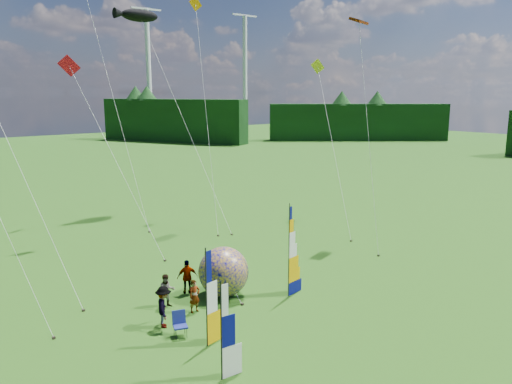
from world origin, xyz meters
TOP-DOWN VIEW (x-y plane):
  - ground at (0.00, 0.00)m, footprint 220.00×220.00m
  - treeline_ring at (0.00, 0.00)m, footprint 210.00×210.00m
  - turbine_left at (70.00, 95.00)m, footprint 8.00×1.20m
  - turbine_right at (45.00, 102.00)m, footprint 8.00×1.20m
  - feather_banner_main at (0.79, 3.63)m, footprint 1.25×0.31m
  - side_banner_left at (-5.13, 2.06)m, footprint 1.10×0.27m
  - side_banner_far at (-6.09, -0.28)m, footprint 1.05×0.19m
  - bol_inflatable at (-1.64, 5.77)m, footprint 3.29×3.29m
  - spectator_a at (-3.80, 5.07)m, footprint 0.58×0.39m
  - spectator_b at (-4.52, 6.38)m, footprint 0.86×0.59m
  - spectator_c at (-5.64, 4.65)m, footprint 0.94×1.26m
  - spectator_d at (-2.88, 7.17)m, footprint 1.11×0.78m
  - camp_chair at (-5.56, 3.43)m, footprint 0.79×0.79m
  - kite_whale at (5.18, 20.66)m, footprint 5.10×16.64m
  - kite_rainbow_delta at (-9.12, 12.48)m, footprint 7.49×12.74m
  - kite_parafoil at (10.78, 6.89)m, footprint 7.39×8.87m
  - small_kite_red at (-2.29, 16.62)m, footprint 7.34×11.92m
  - small_kite_orange at (6.18, 18.74)m, footprint 6.60×10.66m
  - small_kite_yellow at (13.00, 11.88)m, footprint 10.30×12.20m
  - small_kite_green at (0.77, 23.27)m, footprint 5.36×11.70m

SIDE VIEW (x-z plane):
  - ground at x=0.00m, z-range 0.00..0.00m
  - camp_chair at x=-5.56m, z-range 0.00..1.07m
  - spectator_a at x=-3.80m, z-range 0.00..1.56m
  - spectator_b at x=-4.52m, z-range 0.00..1.62m
  - spectator_d at x=-2.88m, z-range 0.00..1.76m
  - spectator_c at x=-5.64m, z-range 0.00..1.84m
  - bol_inflatable at x=-1.64m, z-range 0.00..2.51m
  - side_banner_far at x=-6.09m, z-range 0.00..3.57m
  - side_banner_left at x=-5.13m, z-range 0.00..3.97m
  - feather_banner_main at x=0.79m, z-range 0.00..4.60m
  - treeline_ring at x=0.00m, z-range 0.00..8.00m
  - small_kite_red at x=-2.29m, z-range 0.00..12.98m
  - small_kite_yellow at x=13.00m, z-range 0.00..13.17m
  - kite_rainbow_delta at x=-9.12m, z-range 0.00..15.88m
  - kite_parafoil at x=10.78m, z-range 0.00..16.45m
  - small_kite_orange at x=6.18m, z-range 0.00..18.12m
  - kite_whale at x=5.18m, z-range 0.00..18.17m
  - small_kite_green at x=0.77m, z-range 0.00..20.30m
  - turbine_left at x=70.00m, z-range 0.00..30.00m
  - turbine_right at x=45.00m, z-range 0.00..30.00m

